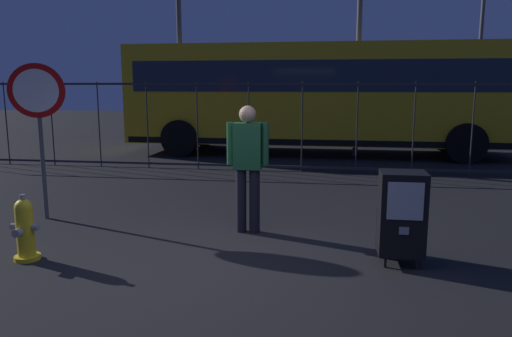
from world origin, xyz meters
TOP-DOWN VIEW (x-y plane):
  - ground_plane at (0.00, 0.00)m, footprint 60.00×60.00m
  - fire_hydrant at (-2.12, 0.04)m, footprint 0.33×0.32m
  - newspaper_box_primary at (1.99, 0.53)m, footprint 0.48×0.42m
  - stop_sign at (-2.87, 1.64)m, footprint 0.71×0.31m
  - pedestrian at (0.16, 1.44)m, footprint 0.55×0.22m
  - fence_barrier at (0.00, 6.13)m, footprint 18.03×0.04m
  - bus_near at (0.90, 9.13)m, footprint 10.52×2.86m
  - street_light_far_left at (6.63, 14.69)m, footprint 0.32×0.32m

SIDE VIEW (x-z plane):
  - ground_plane at x=0.00m, z-range 0.00..0.00m
  - fire_hydrant at x=-2.12m, z-range -0.02..0.72m
  - newspaper_box_primary at x=1.99m, z-range 0.06..1.08m
  - pedestrian at x=0.16m, z-range 0.11..1.78m
  - fence_barrier at x=0.00m, z-range 0.02..2.02m
  - stop_sign at x=-2.87m, z-range 0.49..2.72m
  - bus_near at x=0.90m, z-range 0.21..3.21m
  - street_light_far_left at x=6.63m, z-range 0.56..7.39m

